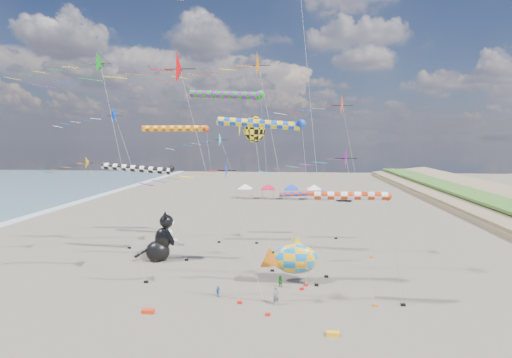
{
  "coord_description": "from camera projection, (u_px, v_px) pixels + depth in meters",
  "views": [
    {
      "loc": [
        4.33,
        -26.12,
        13.24
      ],
      "look_at": [
        0.82,
        12.0,
        9.32
      ],
      "focal_mm": 28.0,
      "sensor_mm": 36.0,
      "label": 1
    }
  ],
  "objects": [
    {
      "name": "ground",
      "position": [
        228.0,
        330.0,
        27.62
      ],
      "size": [
        260.0,
        260.0,
        0.0
      ],
      "primitive_type": "plane",
      "color": "brown",
      "rests_on": "ground"
    },
    {
      "name": "delta_kite_0",
      "position": [
        338.0,
        107.0,
        42.91
      ],
      "size": [
        11.65,
        2.54,
        18.15
      ],
      "color": "#DF411A",
      "rests_on": "ground"
    },
    {
      "name": "delta_kite_1",
      "position": [
        183.0,
        73.0,
        30.59
      ],
      "size": [
        14.24,
        2.66,
        19.82
      ],
      "color": "red",
      "rests_on": "ground"
    },
    {
      "name": "delta_kite_2",
      "position": [
        90.0,
        166.0,
        47.42
      ],
      "size": [
        8.82,
        1.64,
        11.2
      ],
      "color": "#EFA40F",
      "rests_on": "ground"
    },
    {
      "name": "delta_kite_3",
      "position": [
        115.0,
        118.0,
        42.61
      ],
      "size": [
        10.75,
        1.98,
        16.75
      ],
      "color": "#053DE0",
      "rests_on": "ground"
    },
    {
      "name": "delta_kite_5",
      "position": [
        220.0,
        142.0,
        49.39
      ],
      "size": [
        10.21,
        1.96,
        14.1
      ],
      "color": "#26D4DF",
      "rests_on": "ground"
    },
    {
      "name": "delta_kite_6",
      "position": [
        335.0,
        162.0,
        30.64
      ],
      "size": [
        8.62,
        1.86,
        12.74
      ],
      "color": "#821A88",
      "rests_on": "ground"
    },
    {
      "name": "delta_kite_7",
      "position": [
        260.0,
        68.0,
        33.37
      ],
      "size": [
        11.19,
        2.32,
        20.57
      ],
      "color": "#D76A03",
      "rests_on": "ground"
    },
    {
      "name": "delta_kite_8",
      "position": [
        87.0,
        65.0,
        35.09
      ],
      "size": [
        12.27,
        2.12,
        21.04
      ],
      "color": "#12801C",
      "rests_on": "ground"
    },
    {
      "name": "delta_kite_9",
      "position": [
        209.0,
        177.0,
        29.2
      ],
      "size": [
        9.47,
        1.6,
        11.67
      ],
      "color": "#0F39B8",
      "rests_on": "ground"
    },
    {
      "name": "windsock_0",
      "position": [
        229.0,
        95.0,
        44.7
      ],
      "size": [
        9.7,
        0.93,
        18.55
      ],
      "color": "#198C1E",
      "rests_on": "ground"
    },
    {
      "name": "windsock_1",
      "position": [
        178.0,
        129.0,
        49.73
      ],
      "size": [
        9.72,
        0.8,
        14.85
      ],
      "color": "#D84012",
      "rests_on": "ground"
    },
    {
      "name": "windsock_2",
      "position": [
        264.0,
        124.0,
        34.83
      ],
      "size": [
        9.06,
        0.77,
        14.9
      ],
      "color": "blue",
      "rests_on": "ground"
    },
    {
      "name": "windsock_3",
      "position": [
        352.0,
        197.0,
        31.1
      ],
      "size": [
        7.78,
        0.69,
        9.11
      ],
      "color": "red",
      "rests_on": "ground"
    },
    {
      "name": "windsock_4",
      "position": [
        140.0,
        169.0,
        42.72
      ],
      "size": [
        9.39,
        0.74,
        10.37
      ],
      "color": "black",
      "rests_on": "ground"
    },
    {
      "name": "windsock_5",
      "position": [
        305.0,
        194.0,
        52.38
      ],
      "size": [
        7.67,
        0.67,
        6.34
      ],
      "color": "red",
      "rests_on": "ground"
    },
    {
      "name": "angelfish_kite",
      "position": [
        252.0,
        130.0,
        40.54
      ],
      "size": [
        3.74,
        3.02,
        15.46
      ],
      "color": "yellow",
      "rests_on": "ground"
    },
    {
      "name": "cat_inflatable",
      "position": [
        160.0,
        236.0,
        43.13
      ],
      "size": [
        4.41,
        3.3,
        5.34
      ],
      "primitive_type": null,
      "rotation": [
        0.0,
        0.0,
        0.38
      ],
      "color": "black",
      "rests_on": "ground"
    },
    {
      "name": "fish_inflatable",
      "position": [
        295.0,
        259.0,
        36.74
      ],
      "size": [
        5.68,
        2.79,
        4.33
      ],
      "color": "#157ECD",
      "rests_on": "ground"
    },
    {
      "name": "person_adult",
      "position": [
        276.0,
        296.0,
        31.71
      ],
      "size": [
        0.66,
        0.55,
        1.53
      ],
      "primitive_type": "imported",
      "rotation": [
        0.0,
        0.0,
        0.39
      ],
      "color": "slate",
      "rests_on": "ground"
    },
    {
      "name": "child_green",
      "position": [
        280.0,
        281.0,
        35.45
      ],
      "size": [
        0.68,
        0.64,
        1.11
      ],
      "primitive_type": "imported",
      "rotation": [
        0.0,
        0.0,
        -0.56
      ],
      "color": "#1D7419",
      "rests_on": "ground"
    },
    {
      "name": "child_blue",
      "position": [
        218.0,
        291.0,
        33.41
      ],
      "size": [
        0.51,
        0.6,
        0.96
      ],
      "primitive_type": "imported",
      "rotation": [
        0.0,
        0.0,
        0.98
      ],
      "color": "#2158AE",
      "rests_on": "ground"
    },
    {
      "name": "kite_bag_0",
      "position": [
        148.0,
        311.0,
        30.28
      ],
      "size": [
        0.9,
        0.44,
        0.3
      ],
      "primitive_type": "cube",
      "color": "red",
      "rests_on": "ground"
    },
    {
      "name": "kite_bag_1",
      "position": [
        333.0,
        334.0,
        26.8
      ],
      "size": [
        0.9,
        0.44,
        0.3
      ],
      "primitive_type": "cube",
      "color": "#F1A414",
      "rests_on": "ground"
    },
    {
      "name": "kite_bag_2",
      "position": [
        311.0,
        259.0,
        43.23
      ],
      "size": [
        0.9,
        0.44,
        0.3
      ],
      "primitive_type": "cube",
      "color": "#1250B5",
      "rests_on": "ground"
    },
    {
      "name": "tent_row",
      "position": [
        279.0,
        185.0,
        86.59
      ],
      "size": [
        19.2,
        4.2,
        3.8
      ],
      "color": "white",
      "rests_on": "ground"
    },
    {
      "name": "parked_car",
      "position": [
        344.0,
        199.0,
        83.63
      ],
      "size": [
        3.33,
        1.7,
        1.08
      ],
      "primitive_type": "imported",
      "rotation": [
        0.0,
        0.0,
        1.43
      ],
      "color": "#26262D",
      "rests_on": "ground"
    }
  ]
}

